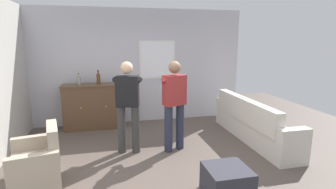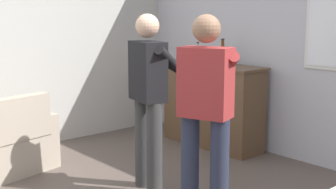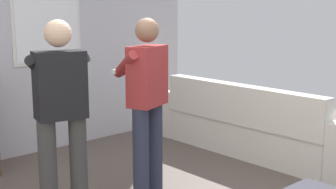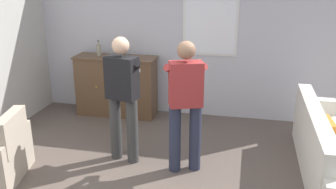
{
  "view_description": "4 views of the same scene",
  "coord_description": "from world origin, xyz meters",
  "px_view_note": "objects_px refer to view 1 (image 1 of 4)",
  "views": [
    {
      "loc": [
        -0.81,
        -3.89,
        2.04
      ],
      "look_at": [
        0.16,
        0.32,
        1.15
      ],
      "focal_mm": 28.0,
      "sensor_mm": 36.0,
      "label": 1
    },
    {
      "loc": [
        2.88,
        -1.93,
        1.7
      ],
      "look_at": [
        0.16,
        0.42,
        1.06
      ],
      "focal_mm": 50.0,
      "sensor_mm": 36.0,
      "label": 2
    },
    {
      "loc": [
        -2.35,
        -2.61,
        1.78
      ],
      "look_at": [
        0.22,
        0.21,
        1.06
      ],
      "focal_mm": 50.0,
      "sensor_mm": 36.0,
      "label": 3
    },
    {
      "loc": [
        1.07,
        -3.6,
        2.47
      ],
      "look_at": [
        0.19,
        0.39,
        1.09
      ],
      "focal_mm": 40.0,
      "sensor_mm": 36.0,
      "label": 4
    }
  ],
  "objects_px": {
    "ottoman": "(227,182)",
    "person_standing_left": "(128,103)",
    "bottle_wine_green": "(79,80)",
    "couch": "(252,124)",
    "sideboard_cabinet": "(94,106)",
    "person_standing_right": "(174,102)",
    "armchair": "(38,164)",
    "bottle_liquor_amber": "(98,78)"
  },
  "relations": [
    {
      "from": "couch",
      "to": "sideboard_cabinet",
      "type": "relative_size",
      "value": 1.83
    },
    {
      "from": "couch",
      "to": "sideboard_cabinet",
      "type": "bearing_deg",
      "value": 154.64
    },
    {
      "from": "bottle_wine_green",
      "to": "person_standing_left",
      "type": "relative_size",
      "value": 0.16
    },
    {
      "from": "sideboard_cabinet",
      "to": "ottoman",
      "type": "xyz_separation_m",
      "value": [
        1.82,
        -3.27,
        -0.33
      ]
    },
    {
      "from": "couch",
      "to": "person_standing_right",
      "type": "height_order",
      "value": "person_standing_right"
    },
    {
      "from": "armchair",
      "to": "bottle_wine_green",
      "type": "distance_m",
      "value": 2.58
    },
    {
      "from": "armchair",
      "to": "couch",
      "type": "bearing_deg",
      "value": 12.31
    },
    {
      "from": "bottle_wine_green",
      "to": "armchair",
      "type": "bearing_deg",
      "value": -99.25
    },
    {
      "from": "couch",
      "to": "bottle_liquor_amber",
      "type": "xyz_separation_m",
      "value": [
        -3.08,
        1.55,
        0.84
      ]
    },
    {
      "from": "bottle_liquor_amber",
      "to": "person_standing_right",
      "type": "distance_m",
      "value": 2.19
    },
    {
      "from": "person_standing_right",
      "to": "bottle_wine_green",
      "type": "bearing_deg",
      "value": 137.1
    },
    {
      "from": "armchair",
      "to": "person_standing_left",
      "type": "xyz_separation_m",
      "value": [
        1.37,
        0.81,
        0.65
      ]
    },
    {
      "from": "bottle_wine_green",
      "to": "person_standing_left",
      "type": "bearing_deg",
      "value": -58.46
    },
    {
      "from": "sideboard_cabinet",
      "to": "person_standing_left",
      "type": "height_order",
      "value": "person_standing_left"
    },
    {
      "from": "bottle_wine_green",
      "to": "sideboard_cabinet",
      "type": "bearing_deg",
      "value": -5.35
    },
    {
      "from": "sideboard_cabinet",
      "to": "ottoman",
      "type": "height_order",
      "value": "sideboard_cabinet"
    },
    {
      "from": "sideboard_cabinet",
      "to": "bottle_liquor_amber",
      "type": "bearing_deg",
      "value": 13.23
    },
    {
      "from": "person_standing_left",
      "to": "person_standing_right",
      "type": "height_order",
      "value": "same"
    },
    {
      "from": "bottle_liquor_amber",
      "to": "person_standing_left",
      "type": "height_order",
      "value": "person_standing_left"
    },
    {
      "from": "ottoman",
      "to": "bottle_wine_green",
      "type": "bearing_deg",
      "value": 122.81
    },
    {
      "from": "couch",
      "to": "bottle_wine_green",
      "type": "bearing_deg",
      "value": 156.2
    },
    {
      "from": "armchair",
      "to": "bottle_wine_green",
      "type": "relative_size",
      "value": 3.77
    },
    {
      "from": "sideboard_cabinet",
      "to": "person_standing_right",
      "type": "xyz_separation_m",
      "value": [
        1.51,
        -1.65,
        0.41
      ]
    },
    {
      "from": "ottoman",
      "to": "person_standing_left",
      "type": "height_order",
      "value": "person_standing_left"
    },
    {
      "from": "armchair",
      "to": "bottle_liquor_amber",
      "type": "xyz_separation_m",
      "value": [
        0.82,
        2.4,
        0.89
      ]
    },
    {
      "from": "bottle_liquor_amber",
      "to": "person_standing_left",
      "type": "xyz_separation_m",
      "value": [
        0.55,
        -1.59,
        -0.24
      ]
    },
    {
      "from": "sideboard_cabinet",
      "to": "person_standing_left",
      "type": "relative_size",
      "value": 0.84
    },
    {
      "from": "ottoman",
      "to": "person_standing_left",
      "type": "distance_m",
      "value": 2.19
    },
    {
      "from": "bottle_liquor_amber",
      "to": "person_standing_left",
      "type": "bearing_deg",
      "value": -71.1
    },
    {
      "from": "bottle_liquor_amber",
      "to": "person_standing_right",
      "type": "bearing_deg",
      "value": -50.69
    },
    {
      "from": "sideboard_cabinet",
      "to": "person_standing_right",
      "type": "bearing_deg",
      "value": -47.66
    },
    {
      "from": "person_standing_left",
      "to": "bottle_liquor_amber",
      "type": "bearing_deg",
      "value": 108.9
    },
    {
      "from": "armchair",
      "to": "bottle_liquor_amber",
      "type": "relative_size",
      "value": 3.07
    },
    {
      "from": "bottle_wine_green",
      "to": "bottle_liquor_amber",
      "type": "height_order",
      "value": "bottle_liquor_amber"
    },
    {
      "from": "couch",
      "to": "person_standing_left",
      "type": "relative_size",
      "value": 1.54
    },
    {
      "from": "bottle_liquor_amber",
      "to": "ottoman",
      "type": "height_order",
      "value": "bottle_liquor_amber"
    },
    {
      "from": "bottle_liquor_amber",
      "to": "sideboard_cabinet",
      "type": "bearing_deg",
      "value": -166.77
    },
    {
      "from": "bottle_wine_green",
      "to": "couch",
      "type": "bearing_deg",
      "value": -23.8
    },
    {
      "from": "bottle_wine_green",
      "to": "bottle_liquor_amber",
      "type": "bearing_deg",
      "value": 0.23
    },
    {
      "from": "bottle_liquor_amber",
      "to": "ottoman",
      "type": "xyz_separation_m",
      "value": [
        1.7,
        -3.3,
        -0.98
      ]
    },
    {
      "from": "sideboard_cabinet",
      "to": "bottle_liquor_amber",
      "type": "relative_size",
      "value": 4.37
    },
    {
      "from": "bottle_liquor_amber",
      "to": "couch",
      "type": "bearing_deg",
      "value": -26.72
    }
  ]
}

